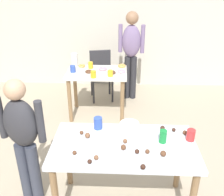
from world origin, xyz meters
TOP-DOWN VIEW (x-y plane):
  - wall_back at (0.00, 3.20)m, footprint 6.40×0.10m
  - dining_table_near at (0.10, 0.01)m, footprint 1.29×0.68m
  - dining_table_far at (-0.32, 1.86)m, footprint 0.92×0.62m
  - chair_far_table at (-0.31, 2.52)m, footprint 0.47×0.47m
  - person_girl_near at (-0.83, 0.06)m, footprint 0.46×0.24m
  - person_adult_far at (0.22, 2.51)m, footprint 0.45×0.23m
  - mixing_bowl at (0.15, 0.24)m, footprint 0.19×0.19m
  - soda_can at (0.45, 0.06)m, footprint 0.07×0.07m
  - fork_near at (-0.08, 0.13)m, footprint 0.17×0.02m
  - cup_near_0 at (-0.15, 0.26)m, footprint 0.08×0.08m
  - cup_near_1 at (0.70, 0.10)m, footprint 0.08×0.08m
  - cake_ball_0 at (0.43, -0.14)m, footprint 0.05×0.05m
  - cake_ball_1 at (0.21, -0.12)m, footprint 0.04×0.04m
  - cake_ball_2 at (-0.18, -0.26)m, footprint 0.04×0.04m
  - cake_ball_3 at (-0.32, -0.15)m, footprint 0.04×0.04m
  - cake_ball_4 at (0.09, -0.07)m, footprint 0.05×0.05m
  - cake_ball_5 at (-0.24, 0.10)m, footprint 0.05×0.05m
  - cake_ball_6 at (0.47, 0.26)m, footprint 0.05×0.05m
  - cake_ball_7 at (0.11, 0.03)m, footprint 0.04×0.04m
  - cake_ball_8 at (-0.30, 0.15)m, footprint 0.04×0.04m
  - cake_ball_9 at (0.30, -0.11)m, footprint 0.04×0.04m
  - cake_ball_10 at (0.25, -0.31)m, footprint 0.04×0.04m
  - cake_ball_11 at (-0.13, -0.21)m, footprint 0.04×0.04m
  - cake_ball_12 at (0.58, 0.23)m, footprint 0.04×0.04m
  - cake_ball_13 at (0.67, 0.19)m, footprint 0.04×0.04m
  - pitcher_far at (-0.70, 2.09)m, footprint 0.11×0.11m
  - cup_far_0 at (-0.68, 1.82)m, footprint 0.08×0.08m
  - cup_far_1 at (-0.43, 2.00)m, footprint 0.07×0.07m
  - cup_far_2 at (-0.34, 1.60)m, footprint 0.08×0.08m
  - cup_far_3 at (-0.10, 1.67)m, footprint 0.08×0.08m
  - donut_far_0 at (-0.44, 1.81)m, footprint 0.11×0.11m
  - donut_far_1 at (-0.58, 2.07)m, footprint 0.11×0.11m
  - donut_far_2 at (-0.24, 1.94)m, footprint 0.13×0.13m
  - donut_far_3 at (-0.09, 1.78)m, footprint 0.13×0.13m
  - donut_far_4 at (0.06, 2.09)m, footprint 0.13×0.13m
  - donut_far_5 at (0.06, 1.83)m, footprint 0.12×0.12m

SIDE VIEW (x-z plane):
  - chair_far_table at x=-0.31m, z-range 0.06..0.93m
  - dining_table_far at x=-0.32m, z-range 0.24..0.99m
  - dining_table_near at x=0.10m, z-range 0.27..1.02m
  - fork_near at x=-0.08m, z-range 0.75..0.76m
  - donut_far_1 at x=-0.58m, z-range 0.75..0.78m
  - donut_far_0 at x=-0.44m, z-range 0.75..0.78m
  - donut_far_5 at x=0.06m, z-range 0.75..0.79m
  - cake_ball_12 at x=0.58m, z-range 0.75..0.79m
  - cake_ball_8 at x=-0.30m, z-range 0.75..0.79m
  - cake_ball_3 at x=-0.32m, z-range 0.75..0.79m
  - donut_far_3 at x=-0.09m, z-range 0.75..0.79m
  - cake_ball_2 at x=-0.18m, z-range 0.75..0.79m
  - donut_far_4 at x=0.06m, z-range 0.75..0.79m
  - donut_far_2 at x=-0.24m, z-range 0.75..0.79m
  - cake_ball_9 at x=0.30m, z-range 0.75..0.79m
  - cake_ball_1 at x=0.21m, z-range 0.75..0.79m
  - cake_ball_11 at x=-0.13m, z-range 0.75..0.79m
  - cake_ball_7 at x=0.11m, z-range 0.75..0.79m
  - cake_ball_13 at x=0.67m, z-range 0.75..0.79m
  - cake_ball_10 at x=0.25m, z-range 0.75..0.79m
  - cake_ball_6 at x=0.47m, z-range 0.75..0.80m
  - cake_ball_4 at x=0.09m, z-range 0.75..0.80m
  - cake_ball_0 at x=0.43m, z-range 0.75..0.80m
  - cake_ball_5 at x=-0.24m, z-range 0.75..0.80m
  - person_girl_near at x=-0.83m, z-range 0.12..1.45m
  - mixing_bowl at x=0.15m, z-range 0.75..0.83m
  - cup_far_3 at x=-0.10m, z-range 0.75..0.84m
  - cup_far_2 at x=-0.34m, z-range 0.75..0.85m
  - cup_far_1 at x=-0.43m, z-range 0.75..0.85m
  - cup_far_0 at x=-0.68m, z-range 0.75..0.86m
  - cup_near_1 at x=0.70m, z-range 0.75..0.86m
  - cup_near_0 at x=-0.15m, z-range 0.75..0.87m
  - soda_can at x=0.45m, z-range 0.75..0.87m
  - pitcher_far at x=-0.70m, z-range 0.75..0.96m
  - person_adult_far at x=0.22m, z-range 0.16..1.72m
  - wall_back at x=0.00m, z-range 0.00..2.60m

